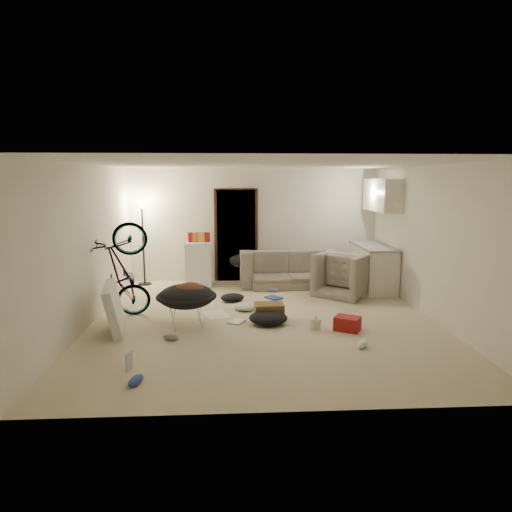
{
  "coord_description": "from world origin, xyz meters",
  "views": [
    {
      "loc": [
        -0.53,
        -7.16,
        2.28
      ],
      "look_at": [
        -0.09,
        0.6,
        0.96
      ],
      "focal_mm": 32.0,
      "sensor_mm": 36.0,
      "label": 1
    }
  ],
  "objects": [
    {
      "name": "bicycle",
      "position": [
        -2.3,
        0.26,
        0.43
      ],
      "size": [
        1.71,
        0.92,
        0.94
      ],
      "primitive_type": "imported",
      "rotation": [
        0.0,
        -0.17,
        1.7
      ],
      "color": "black",
      "rests_on": "floor"
    },
    {
      "name": "mini_fridge",
      "position": [
        -1.21,
        2.55,
        0.47
      ],
      "size": [
        0.57,
        0.57,
        0.94
      ],
      "primitive_type": "cube",
      "rotation": [
        0.0,
        0.0,
        0.03
      ],
      "color": "white",
      "rests_on": "floor"
    },
    {
      "name": "floor_lamp",
      "position": [
        -2.4,
        2.65,
        1.31
      ],
      "size": [
        0.28,
        0.28,
        1.81
      ],
      "color": "black",
      "rests_on": "floor"
    },
    {
      "name": "clothes_lump_c",
      "position": [
        -0.29,
        0.57,
        0.06
      ],
      "size": [
        0.48,
        0.44,
        0.13
      ],
      "primitive_type": "ellipsoid",
      "rotation": [
        0.0,
        0.0,
        -0.23
      ],
      "color": "silver",
      "rests_on": "floor"
    },
    {
      "name": "shoe_2",
      "position": [
        -1.6,
        -2.3,
        0.05
      ],
      "size": [
        0.19,
        0.3,
        0.1
      ],
      "primitive_type": "ellipsoid",
      "rotation": [
        0.0,
        0.0,
        1.25
      ],
      "color": "#2B3C9E",
      "rests_on": "floor"
    },
    {
      "name": "shoe_1",
      "position": [
        0.32,
        1.83,
        0.04
      ],
      "size": [
        0.26,
        0.17,
        0.09
      ],
      "primitive_type": "ellipsoid",
      "rotation": [
        0.0,
        0.0,
        -0.32
      ],
      "color": "slate",
      "rests_on": "floor"
    },
    {
      "name": "door_trim",
      "position": [
        -0.4,
        2.94,
        1.02
      ],
      "size": [
        0.97,
        0.04,
        2.1
      ],
      "primitive_type": "cube",
      "color": "#381E13",
      "rests_on": "floor"
    },
    {
      "name": "snack_box_1",
      "position": [
        -1.26,
        2.55,
        1.0
      ],
      "size": [
        0.11,
        0.08,
        0.3
      ],
      "primitive_type": "cube",
      "rotation": [
        0.0,
        0.0,
        -0.1
      ],
      "color": "#C65A18",
      "rests_on": "mini_fridge"
    },
    {
      "name": "book_white",
      "position": [
        -0.45,
        -0.12,
        0.01
      ],
      "size": [
        0.32,
        0.34,
        0.03
      ],
      "primitive_type": "cube",
      "rotation": [
        0.0,
        0.0,
        -0.47
      ],
      "color": "silver",
      "rests_on": "floor"
    },
    {
      "name": "sofa",
      "position": [
        0.67,
        2.45,
        0.3
      ],
      "size": [
        2.07,
        0.92,
        0.59
      ],
      "primitive_type": "imported",
      "rotation": [
        0.0,
        0.0,
        3.21
      ],
      "color": "#384039",
      "rests_on": "floor"
    },
    {
      "name": "juicer",
      "position": [
        0.76,
        -0.51,
        0.1
      ],
      "size": [
        0.16,
        0.16,
        0.23
      ],
      "color": "beige",
      "rests_on": "floor"
    },
    {
      "name": "wall_back",
      "position": [
        0.0,
        3.01,
        1.25
      ],
      "size": [
        5.5,
        0.02,
        2.5
      ],
      "primitive_type": "cube",
      "color": "silver",
      "rests_on": "floor"
    },
    {
      "name": "tv_box",
      "position": [
        -2.3,
        -0.38,
        0.35
      ],
      "size": [
        0.46,
        1.1,
        0.72
      ],
      "primitive_type": "cube",
      "rotation": [
        0.0,
        -0.21,
        0.19
      ],
      "color": "silver",
      "rests_on": "floor"
    },
    {
      "name": "wall_right",
      "position": [
        2.76,
        0.0,
        1.25
      ],
      "size": [
        0.02,
        6.0,
        2.5
      ],
      "primitive_type": "cube",
      "color": "silver",
      "rests_on": "floor"
    },
    {
      "name": "wall_front",
      "position": [
        0.0,
        -3.01,
        1.25
      ],
      "size": [
        5.5,
        0.02,
        2.5
      ],
      "primitive_type": "cube",
      "color": "silver",
      "rests_on": "floor"
    },
    {
      "name": "snack_box_3",
      "position": [
        -1.02,
        2.55,
        1.0
      ],
      "size": [
        0.12,
        0.1,
        0.3
      ],
      "primitive_type": "cube",
      "rotation": [
        0.0,
        0.0,
        -0.29
      ],
      "color": "maroon",
      "rests_on": "mini_fridge"
    },
    {
      "name": "floor",
      "position": [
        0.0,
        0.0,
        -0.01
      ],
      "size": [
        5.5,
        6.0,
        0.02
      ],
      "primitive_type": "cube",
      "color": "beige",
      "rests_on": "ground"
    },
    {
      "name": "drink_case_b",
      "position": [
        1.23,
        -0.6,
        0.11
      ],
      "size": [
        0.45,
        0.42,
        0.21
      ],
      "primitive_type": "cube",
      "rotation": [
        0.0,
        0.0,
        -0.53
      ],
      "color": "maroon",
      "rests_on": "floor"
    },
    {
      "name": "snack_box_2",
      "position": [
        -1.14,
        2.55,
        1.0
      ],
      "size": [
        0.11,
        0.08,
        0.3
      ],
      "primitive_type": "cube",
      "rotation": [
        0.0,
        0.0,
        -0.15
      ],
      "color": "gold",
      "rests_on": "mini_fridge"
    },
    {
      "name": "saucer_chair",
      "position": [
        -1.22,
        -0.26,
        0.39
      ],
      "size": [
        0.93,
        0.93,
        0.66
      ],
      "color": "silver",
      "rests_on": "floor"
    },
    {
      "name": "kitchen_uppers",
      "position": [
        2.56,
        2.0,
        1.95
      ],
      "size": [
        0.38,
        1.4,
        0.65
      ],
      "primitive_type": "cube",
      "color": "silver",
      "rests_on": "wall_right"
    },
    {
      "name": "sofa_drape",
      "position": [
        -0.28,
        2.45,
        0.54
      ],
      "size": [
        0.64,
        0.56,
        0.28
      ],
      "primitive_type": "ellipsoid",
      "rotation": [
        0.0,
        0.0,
        -0.2
      ],
      "color": "black",
      "rests_on": "sofa"
    },
    {
      "name": "clothes_lump_a",
      "position": [
        0.06,
        -0.23,
        0.1
      ],
      "size": [
        0.63,
        0.54,
        0.2
      ],
      "primitive_type": "ellipsoid",
      "rotation": [
        0.0,
        0.0,
        -0.02
      ],
      "color": "black",
      "rests_on": "floor"
    },
    {
      "name": "book_blue",
      "position": [
        0.29,
        1.32,
        0.02
      ],
      "size": [
        0.37,
        0.39,
        0.03
      ],
      "primitive_type": "cube",
      "rotation": [
        0.0,
        0.0,
        0.65
      ],
      "color": "#2B3C9E",
      "rests_on": "floor"
    },
    {
      "name": "newspaper",
      "position": [
        -0.78,
        0.31,
        0.0
      ],
      "size": [
        0.55,
        0.63,
        0.01
      ],
      "primitive_type": "cube",
      "rotation": [
        0.0,
        0.0,
        0.35
      ],
      "color": "silver",
      "rests_on": "floor"
    },
    {
      "name": "shoe_3",
      "position": [
        -1.39,
        -0.9,
        0.05
      ],
      "size": [
        0.26,
        0.17,
        0.09
      ],
      "primitive_type": "ellipsoid",
      "rotation": [
        0.0,
        0.0,
        -0.32
      ],
      "color": "slate",
      "rests_on": "floor"
    },
    {
      "name": "hoodie",
      "position": [
        -1.17,
        -0.29,
        0.59
      ],
      "size": [
        0.56,
        0.5,
        0.22
      ],
      "primitive_type": "ellipsoid",
      "rotation": [
        0.0,
        0.0,
        0.23
      ],
      "color": "#4E291A",
      "rests_on": "saucer_chair"
    },
    {
      "name": "book_asset",
      "position": [
        -1.78,
        -1.99,
        0.01
      ],
      "size": [
        0.27,
        0.23,
        0.02
      ],
      "primitive_type": "imported",
      "rotation": [
        0.0,
        0.0,
        1.31
      ],
      "color": "maroon",
      "rests_on": "floor"
    },
    {
      "name": "ceiling",
      "position": [
        0.0,
        0.0,
        2.51
      ],
      "size": [
        5.5,
        6.0,
        0.02
      ],
      "primitive_type": "cube",
      "color": "white",
      "rests_on": "wall_back"
    },
    {
      "name": "snack_box_0",
      "position": [
        -1.38,
        2.55,
        1.0
      ],
      "size": [
        0.12,
        0.09,
        0.3
      ],
      "primitive_type": "cube",
      "rotation": [
        0.0,
        0.0,
        0.27
      ],
      "color": "maroon",
      "rests_on": "mini_fridge"
    },
    {
      "name": "shoe_4",
      "position": [
        1.25,
        -1.32,
        0.05
      ],
      "size": [
        0.25,
        0.29,
        0.1
      ],
      "primitive_type": "ellipsoid",
      "rotation": [
        0.0,
        0.0,
        0.97
      ],
      "color": "white",
      "rests_on": "floor"
    },
    {
      "name": "doorway",
      "position": [
        -0.4,
        2.97,
        1.02
      ],
      "size": [
        0.85,
        0.1,
        2.04
      ],
      "primitive_type": "cube",
      "color": "black",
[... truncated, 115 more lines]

